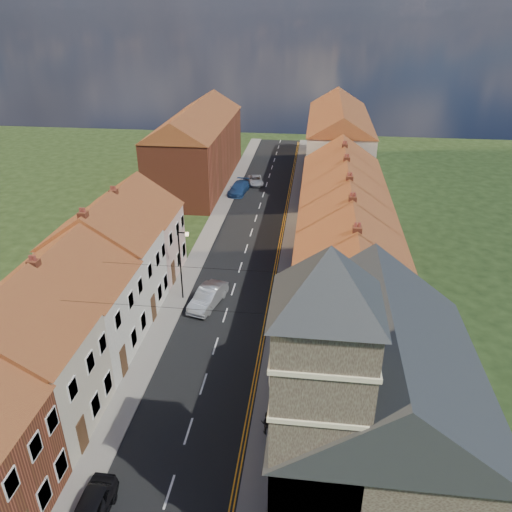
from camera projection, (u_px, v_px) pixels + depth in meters
The scene contains 22 objects.
road at pixel (246, 249), 49.76m from camera, with size 7.00×90.00×0.02m, color black.
pavement_left at pixel (203, 246), 50.21m from camera, with size 1.80×90.00×0.12m, color gray.
pavement_right at pixel (290, 251), 49.26m from camera, with size 1.80×90.00×0.12m, color gray.
church at pixel (369, 400), 22.47m from camera, with size 11.25×14.25×15.20m.
cottage_r_tudor at pixel (353, 312), 31.42m from camera, with size 8.30×5.20×9.00m.
cottage_r_white_near at pixel (350, 272), 36.20m from camera, with size 8.30×6.00×9.00m.
cottage_r_cream_mid at pixel (347, 240), 40.98m from camera, with size 8.30×5.20×9.00m.
cottage_r_pink at pixel (344, 216), 45.77m from camera, with size 8.30×6.00×9.00m.
cottage_r_white_far at pixel (342, 196), 50.55m from camera, with size 8.30×5.20×9.00m.
cottage_r_cream_far at pixel (341, 179), 55.34m from camera, with size 8.30×6.00×9.00m.
cottage_l_cream at pixel (14, 361), 27.06m from camera, with size 8.30×6.30×9.10m.
cottage_l_white at pixel (68, 301), 32.80m from camera, with size 8.30×6.90×8.80m.
cottage_l_brick_mid at pixel (104, 257), 38.13m from camera, with size 8.30×5.70×9.10m.
cottage_l_pink at pixel (130, 229), 43.34m from camera, with size 8.30×6.30×8.80m.
block_right_far at pixel (338, 139), 68.52m from camera, with size 8.30×24.20×10.50m.
block_left_far at pixel (197, 144), 66.09m from camera, with size 8.30×24.20×10.50m.
lamppost at pixel (181, 261), 39.72m from camera, with size 0.88×0.15×6.00m.
car_near at pixel (90, 511), 23.26m from camera, with size 1.58×3.93×1.34m, color black.
car_mid at pixel (208, 297), 40.12m from camera, with size 1.63×4.67×1.54m, color #9D9FA4.
car_far at pixel (239, 188), 64.05m from camera, with size 1.99×4.90×1.42m, color navy.
car_distant at pixel (256, 180), 67.39m from camera, with size 1.83×3.98×1.11m, color silver.
pedestrian_right at pixel (267, 423), 27.93m from camera, with size 0.73×0.57×1.50m, color black.
Camera 1 is at (6.36, -14.29, 21.82)m, focal length 35.00 mm.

